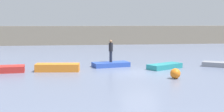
{
  "coord_description": "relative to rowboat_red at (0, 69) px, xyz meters",
  "views": [
    {
      "loc": [
        -4.89,
        -20.48,
        3.46
      ],
      "look_at": [
        -1.56,
        2.64,
        0.89
      ],
      "focal_mm": 50.56,
      "sensor_mm": 36.0,
      "label": 1
    }
  ],
  "objects": [
    {
      "name": "person_dark_shirt",
      "position": [
        7.84,
        1.64,
        1.08
      ],
      "size": [
        0.32,
        0.32,
        1.71
      ],
      "color": "#232838",
      "rests_on": "rowboat_blue"
    },
    {
      "name": "mooring_buoy",
      "position": [
        11.0,
        -3.93,
        0.1
      ],
      "size": [
        0.63,
        0.63,
        0.63
      ],
      "primitive_type": "sphere",
      "color": "orange",
      "rests_on": "ground_plane"
    },
    {
      "name": "rowboat_orange",
      "position": [
        3.85,
        -0.01,
        0.05
      ],
      "size": [
        3.11,
        1.42,
        0.53
      ],
      "primitive_type": "cube",
      "rotation": [
        0.0,
        0.0,
        -0.12
      ],
      "color": "orange",
      "rests_on": "ground_plane"
    },
    {
      "name": "embankment_wall",
      "position": [
        9.41,
        24.8,
        1.18
      ],
      "size": [
        80.0,
        1.2,
        2.79
      ],
      "primitive_type": "cube",
      "color": "gray",
      "rests_on": "ground_plane"
    },
    {
      "name": "rowboat_teal",
      "position": [
        11.61,
        0.07,
        -0.03
      ],
      "size": [
        2.92,
        2.28,
        0.37
      ],
      "primitive_type": "cube",
      "rotation": [
        0.0,
        0.0,
        0.52
      ],
      "color": "teal",
      "rests_on": "ground_plane"
    },
    {
      "name": "ground_plane",
      "position": [
        9.41,
        -1.55,
        -0.22
      ],
      "size": [
        120.0,
        120.0,
        0.0
      ],
      "primitive_type": "plane",
      "color": "slate"
    },
    {
      "name": "rowboat_red",
      "position": [
        0.0,
        0.0,
        0.0
      ],
      "size": [
        3.31,
        1.56,
        0.43
      ],
      "primitive_type": "cube",
      "rotation": [
        0.0,
        0.0,
        0.09
      ],
      "color": "red",
      "rests_on": "ground_plane"
    },
    {
      "name": "rowboat_blue",
      "position": [
        7.84,
        1.64,
        -0.04
      ],
      "size": [
        2.95,
        1.77,
        0.35
      ],
      "primitive_type": "cube",
      "rotation": [
        0.0,
        0.0,
        0.22
      ],
      "color": "#2B4CAD",
      "rests_on": "ground_plane"
    }
  ]
}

